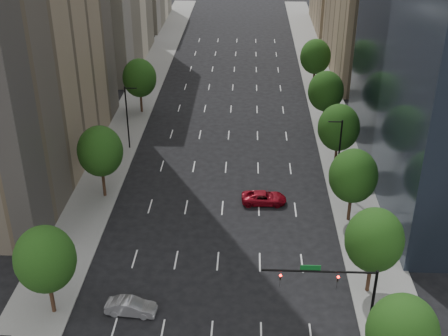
# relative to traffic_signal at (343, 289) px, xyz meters

# --- Properties ---
(sidewalk_left) EXTENTS (6.00, 200.00, 0.15)m
(sidewalk_left) POSITION_rel_traffic_signal_xyz_m (-26.03, 30.00, -5.10)
(sidewalk_left) COLOR slate
(sidewalk_left) RESTS_ON ground
(sidewalk_right) EXTENTS (6.00, 200.00, 0.15)m
(sidewalk_right) POSITION_rel_traffic_signal_xyz_m (4.97, 30.00, -5.10)
(sidewalk_right) COLOR slate
(sidewalk_right) RESTS_ON ground
(tree_right_0) EXTENTS (5.20, 5.20, 8.39)m
(tree_right_0) POSITION_rel_traffic_signal_xyz_m (3.47, -5.00, 0.22)
(tree_right_0) COLOR #382316
(tree_right_0) RESTS_ON ground
(tree_right_1) EXTENTS (5.20, 5.20, 8.75)m
(tree_right_1) POSITION_rel_traffic_signal_xyz_m (3.47, 6.00, 0.58)
(tree_right_1) COLOR #382316
(tree_right_1) RESTS_ON ground
(tree_right_2) EXTENTS (5.20, 5.20, 8.61)m
(tree_right_2) POSITION_rel_traffic_signal_xyz_m (3.47, 18.00, 0.43)
(tree_right_2) COLOR #382316
(tree_right_2) RESTS_ON ground
(tree_right_3) EXTENTS (5.20, 5.20, 8.89)m
(tree_right_3) POSITION_rel_traffic_signal_xyz_m (3.47, 30.00, 0.72)
(tree_right_3) COLOR #382316
(tree_right_3) RESTS_ON ground
(tree_right_4) EXTENTS (5.20, 5.20, 8.46)m
(tree_right_4) POSITION_rel_traffic_signal_xyz_m (3.47, 44.00, 0.29)
(tree_right_4) COLOR #382316
(tree_right_4) RESTS_ON ground
(tree_right_5) EXTENTS (5.20, 5.20, 8.75)m
(tree_right_5) POSITION_rel_traffic_signal_xyz_m (3.47, 60.00, 0.58)
(tree_right_5) COLOR #382316
(tree_right_5) RESTS_ON ground
(tree_left_0) EXTENTS (5.20, 5.20, 8.75)m
(tree_left_0) POSITION_rel_traffic_signal_xyz_m (-24.53, 2.00, 0.58)
(tree_left_0) COLOR #382316
(tree_left_0) RESTS_ON ground
(tree_left_1) EXTENTS (5.20, 5.20, 8.97)m
(tree_left_1) POSITION_rel_traffic_signal_xyz_m (-24.53, 22.00, 0.79)
(tree_left_1) COLOR #382316
(tree_left_1) RESTS_ON ground
(tree_left_2) EXTENTS (5.20, 5.20, 8.68)m
(tree_left_2) POSITION_rel_traffic_signal_xyz_m (-24.53, 48.00, 0.50)
(tree_left_2) COLOR #382316
(tree_left_2) RESTS_ON ground
(streetlight_rn) EXTENTS (1.70, 0.20, 9.00)m
(streetlight_rn) POSITION_rel_traffic_signal_xyz_m (2.91, 25.00, -0.33)
(streetlight_rn) COLOR black
(streetlight_rn) RESTS_ON ground
(streetlight_ln) EXTENTS (1.70, 0.20, 9.00)m
(streetlight_ln) POSITION_rel_traffic_signal_xyz_m (-23.96, 35.00, -0.33)
(streetlight_ln) COLOR black
(streetlight_ln) RESTS_ON ground
(traffic_signal) EXTENTS (9.12, 0.40, 7.38)m
(traffic_signal) POSITION_rel_traffic_signal_xyz_m (0.00, 0.00, 0.00)
(traffic_signal) COLOR black
(traffic_signal) RESTS_ON ground
(car_silver) EXTENTS (4.55, 1.90, 1.46)m
(car_silver) POSITION_rel_traffic_signal_xyz_m (-17.71, 2.16, -4.44)
(car_silver) COLOR gray
(car_silver) RESTS_ON ground
(car_red_far) EXTENTS (5.23, 2.51, 1.44)m
(car_red_far) POSITION_rel_traffic_signal_xyz_m (-5.77, 21.28, -4.45)
(car_red_far) COLOR maroon
(car_red_far) RESTS_ON ground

